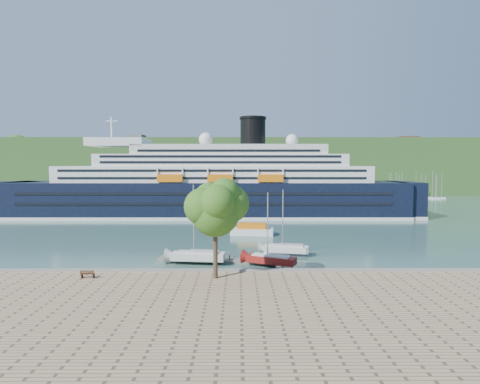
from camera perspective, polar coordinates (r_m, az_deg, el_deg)
name	(u,v)px	position (r m, az deg, el deg)	size (l,w,h in m)	color
ground	(214,280)	(46.34, -3.79, -12.34)	(400.00, 400.00, 0.00)	#30564C
far_hillside	(232,166)	(189.40, -1.09, 3.69)	(400.00, 50.00, 24.00)	#2D5020
quay_coping	(213,270)	(45.83, -3.81, -11.03)	(220.00, 0.50, 0.30)	slate
cruise_ship	(206,167)	(99.23, -4.85, 3.56)	(109.57, 15.95, 24.61)	black
park_bench	(88,274)	(46.09, -20.84, -10.78)	(1.49, 0.61, 0.95)	#432113
promenade_tree	(215,225)	(42.15, -3.53, -4.64)	(6.89, 6.89, 11.41)	#285817
floating_pontoon	(216,260)	(54.46, -3.37, -9.66)	(15.98, 1.95, 0.36)	slate
sailboat_white_near	(198,226)	(52.40, -6.03, -4.90)	(7.65, 2.13, 9.89)	silver
sailboat_red	(271,232)	(50.95, 4.46, -5.65)	(6.97, 1.94, 9.00)	maroon
sailboat_white_far	(286,224)	(57.45, 6.58, -4.57)	(6.96, 1.93, 8.99)	silver
tender_launch	(252,229)	(73.89, 1.72, -5.30)	(7.87, 2.69, 2.17)	orange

